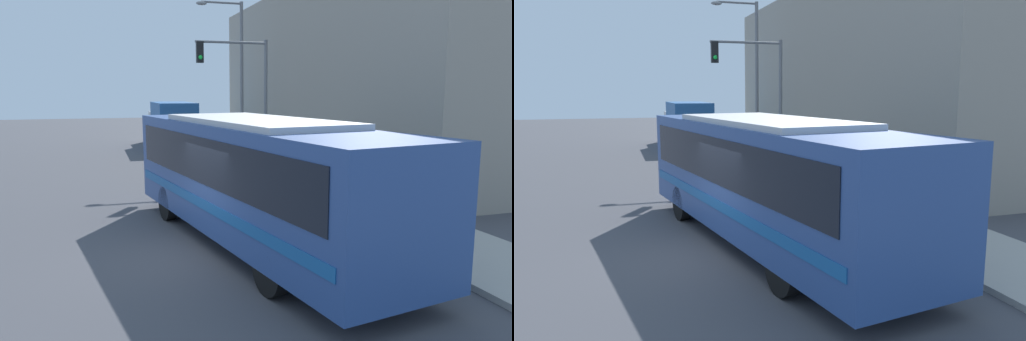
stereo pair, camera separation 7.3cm
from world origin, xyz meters
The scene contains 10 objects.
ground_plane centered at (0.00, 0.00, 0.00)m, with size 120.00×120.00×0.00m, color #47474C.
sidewalk centered at (5.89, 20.00, 0.07)m, with size 2.78×70.00×0.13m.
building_facade centered at (10.28, 12.93, 4.45)m, with size 6.00×23.86×8.89m.
city_bus centered at (1.44, 0.37, 1.80)m, with size 4.35×10.81×3.10m.
delivery_truck centered at (2.72, 23.03, 1.62)m, with size 2.40×7.60×2.97m.
fire_hydrant centered at (5.10, 2.57, 0.52)m, with size 0.27×0.36×0.78m.
traffic_light_pole centered at (4.19, 10.71, 4.11)m, with size 3.28×0.35×5.85m.
parking_meter centered at (5.10, 7.88, 1.06)m, with size 0.14×0.14×1.38m.
street_lamp centered at (5.06, 14.96, 4.91)m, with size 2.49×0.28×8.17m.
pedestrian_near_corner centered at (6.27, 4.87, 1.01)m, with size 0.34×0.34×1.72m.
Camera 2 is at (-2.06, -10.96, 3.76)m, focal length 35.00 mm.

